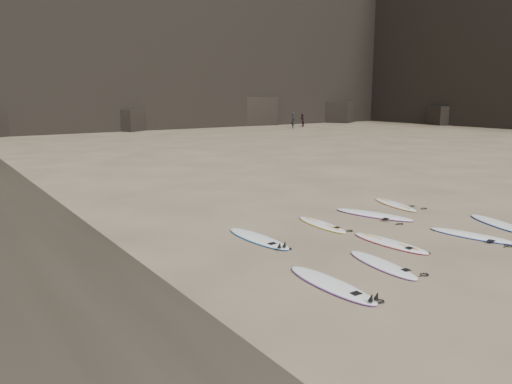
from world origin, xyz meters
TOP-DOWN VIEW (x-y plane):
  - ground at (0.00, 0.00)m, footprint 240.00×240.00m
  - surfboard_0 at (-4.18, -0.92)m, footprint 0.66×2.64m
  - surfboard_1 at (-2.30, -0.67)m, footprint 0.86×2.36m
  - surfboard_2 at (-0.78, 0.41)m, footprint 0.71×2.48m
  - surfboard_3 at (1.74, -0.43)m, footprint 1.13×2.53m
  - surfboard_4 at (3.61, -0.16)m, footprint 1.45×2.64m
  - surfboard_5 at (-3.53, 2.79)m, footprint 0.75×2.65m
  - surfboard_6 at (-1.01, 2.94)m, footprint 0.71×2.30m
  - surfboard_7 at (1.28, 2.91)m, footprint 1.48×2.84m
  - surfboard_8 at (3.11, 3.56)m, footprint 1.11×2.41m
  - person_a at (25.52, 37.93)m, footprint 0.69×0.80m
  - person_b at (28.22, 39.54)m, footprint 0.86×0.96m

SIDE VIEW (x-z plane):
  - ground at x=0.00m, z-range 0.00..0.00m
  - surfboard_6 at x=-1.01m, z-range 0.00..0.08m
  - surfboard_1 at x=-2.30m, z-range 0.00..0.08m
  - surfboard_8 at x=3.11m, z-range 0.00..0.08m
  - surfboard_2 at x=-0.78m, z-range 0.00..0.09m
  - surfboard_3 at x=1.74m, z-range 0.00..0.09m
  - surfboard_4 at x=3.61m, z-range 0.00..0.09m
  - surfboard_5 at x=-3.53m, z-range 0.00..0.09m
  - surfboard_0 at x=-4.18m, z-range 0.00..0.09m
  - surfboard_7 at x=1.28m, z-range 0.00..0.10m
  - person_b at x=28.22m, z-range 0.00..1.63m
  - person_a at x=25.52m, z-range 0.00..1.85m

